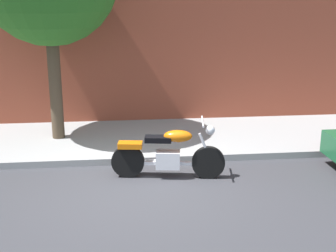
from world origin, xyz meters
TOP-DOWN VIEW (x-y plane):
  - ground_plane at (0.00, 0.00)m, footprint 60.00×60.00m
  - sidewalk at (0.00, 2.66)m, footprint 21.46×2.87m
  - motorcycle at (0.57, 0.50)m, footprint 2.09×0.73m

SIDE VIEW (x-z plane):
  - ground_plane at x=0.00m, z-range 0.00..0.00m
  - sidewalk at x=0.00m, z-range 0.00..0.14m
  - motorcycle at x=0.57m, z-range -0.10..1.01m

